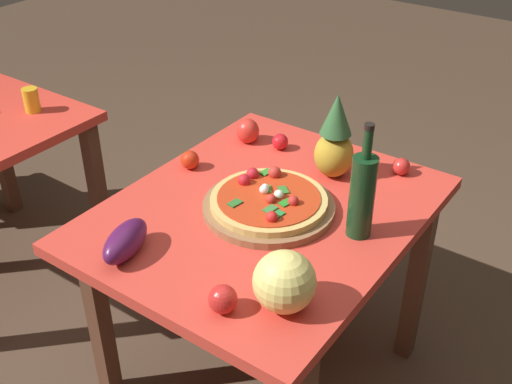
# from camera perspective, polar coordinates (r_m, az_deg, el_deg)

# --- Properties ---
(ground_plane) EXTENTS (10.00, 10.00, 0.00)m
(ground_plane) POSITION_cam_1_polar(r_m,az_deg,el_deg) (2.51, 0.62, -15.88)
(ground_plane) COLOR #4C3828
(display_table) EXTENTS (1.10, 0.91, 0.75)m
(display_table) POSITION_cam_1_polar(r_m,az_deg,el_deg) (2.06, 0.73, -3.72)
(display_table) COLOR brown
(display_table) RESTS_ON ground_plane
(pizza_board) EXTENTS (0.42, 0.42, 0.02)m
(pizza_board) POSITION_cam_1_polar(r_m,az_deg,el_deg) (1.99, 1.17, -1.36)
(pizza_board) COLOR #8E613F
(pizza_board) RESTS_ON display_table
(pizza) EXTENTS (0.37, 0.37, 0.06)m
(pizza) POSITION_cam_1_polar(r_m,az_deg,el_deg) (1.98, 1.15, -0.62)
(pizza) COLOR tan
(pizza) RESTS_ON pizza_board
(wine_bottle) EXTENTS (0.08, 0.08, 0.37)m
(wine_bottle) POSITION_cam_1_polar(r_m,az_deg,el_deg) (1.85, 9.63, -0.20)
(wine_bottle) COLOR #13361A
(wine_bottle) RESTS_ON display_table
(pineapple_left) EXTENTS (0.14, 0.14, 0.30)m
(pineapple_left) POSITION_cam_1_polar(r_m,az_deg,el_deg) (2.14, 7.19, 4.69)
(pineapple_left) COLOR gold
(pineapple_left) RESTS_ON display_table
(melon) EXTENTS (0.16, 0.16, 0.16)m
(melon) POSITION_cam_1_polar(r_m,az_deg,el_deg) (1.60, 2.60, -8.16)
(melon) COLOR #E9DB73
(melon) RESTS_ON display_table
(bell_pepper) EXTENTS (0.09, 0.09, 0.10)m
(bell_pepper) POSITION_cam_1_polar(r_m,az_deg,el_deg) (2.38, -0.76, 5.56)
(bell_pepper) COLOR red
(bell_pepper) RESTS_ON display_table
(eggplant) EXTENTS (0.22, 0.14, 0.09)m
(eggplant) POSITION_cam_1_polar(r_m,az_deg,el_deg) (1.83, -11.80, -4.38)
(eggplant) COLOR #4C1645
(eggplant) RESTS_ON display_table
(tomato_by_bottle) EXTENTS (0.06, 0.06, 0.06)m
(tomato_by_bottle) POSITION_cam_1_polar(r_m,az_deg,el_deg) (2.34, 2.21, 4.60)
(tomato_by_bottle) COLOR red
(tomato_by_bottle) RESTS_ON display_table
(tomato_at_corner) EXTENTS (0.08, 0.08, 0.08)m
(tomato_at_corner) POSITION_cam_1_polar(r_m,az_deg,el_deg) (1.62, -3.04, -9.71)
(tomato_at_corner) COLOR red
(tomato_at_corner) RESTS_ON display_table
(tomato_beside_pepper) EXTENTS (0.07, 0.07, 0.07)m
(tomato_beside_pepper) POSITION_cam_1_polar(r_m,az_deg,el_deg) (2.22, -6.04, 2.93)
(tomato_beside_pepper) COLOR red
(tomato_beside_pepper) RESTS_ON display_table
(tomato_near_board) EXTENTS (0.06, 0.06, 0.06)m
(tomato_near_board) POSITION_cam_1_polar(r_m,az_deg,el_deg) (2.23, 13.08, 2.28)
(tomato_near_board) COLOR red
(tomato_near_board) RESTS_ON display_table
(drinking_glass_juice) EXTENTS (0.07, 0.07, 0.10)m
(drinking_glass_juice) POSITION_cam_1_polar(r_m,az_deg,el_deg) (2.78, -19.77, 7.89)
(drinking_glass_juice) COLOR gold
(drinking_glass_juice) RESTS_ON background_table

